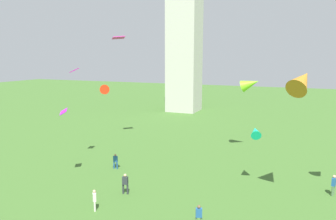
{
  "coord_description": "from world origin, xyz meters",
  "views": [
    {
      "loc": [
        7.68,
        -8.64,
        11.45
      ],
      "look_at": [
        -2.56,
        15.96,
        6.99
      ],
      "focal_mm": 33.86,
      "sensor_mm": 36.0,
      "label": 1
    }
  ],
  "objects_px": {
    "person_0": "(199,215)",
    "person_1": "(115,160)",
    "kite_flying_7": "(64,112)",
    "person_3": "(125,183)",
    "kite_flying_0": "(250,84)",
    "kite_flying_3": "(118,38)",
    "kite_flying_2": "(255,132)",
    "person_4": "(95,199)",
    "monument_obelisk": "(185,1)",
    "kite_flying_1": "(74,70)",
    "person_2": "(334,184)",
    "kite_flying_4": "(105,89)",
    "kite_flying_5": "(302,81)"
  },
  "relations": [
    {
      "from": "person_4",
      "to": "kite_flying_4",
      "type": "relative_size",
      "value": 1.11
    },
    {
      "from": "kite_flying_5",
      "to": "kite_flying_0",
      "type": "bearing_deg",
      "value": -44.42
    },
    {
      "from": "person_2",
      "to": "kite_flying_2",
      "type": "bearing_deg",
      "value": -71.95
    },
    {
      "from": "kite_flying_0",
      "to": "kite_flying_1",
      "type": "bearing_deg",
      "value": 129.01
    },
    {
      "from": "person_4",
      "to": "person_1",
      "type": "bearing_deg",
      "value": -14.45
    },
    {
      "from": "kite_flying_1",
      "to": "kite_flying_3",
      "type": "relative_size",
      "value": 0.6
    },
    {
      "from": "kite_flying_2",
      "to": "person_0",
      "type": "bearing_deg",
      "value": 61.31
    },
    {
      "from": "person_3",
      "to": "kite_flying_7",
      "type": "distance_m",
      "value": 8.77
    },
    {
      "from": "person_4",
      "to": "kite_flying_5",
      "type": "relative_size",
      "value": 0.53
    },
    {
      "from": "kite_flying_5",
      "to": "person_3",
      "type": "bearing_deg",
      "value": 37.06
    },
    {
      "from": "person_2",
      "to": "kite_flying_5",
      "type": "relative_size",
      "value": 0.57
    },
    {
      "from": "person_3",
      "to": "kite_flying_0",
      "type": "height_order",
      "value": "kite_flying_0"
    },
    {
      "from": "kite_flying_4",
      "to": "person_2",
      "type": "bearing_deg",
      "value": 161.99
    },
    {
      "from": "kite_flying_2",
      "to": "kite_flying_4",
      "type": "distance_m",
      "value": 13.81
    },
    {
      "from": "kite_flying_0",
      "to": "person_2",
      "type": "bearing_deg",
      "value": -133.37
    },
    {
      "from": "person_2",
      "to": "person_0",
      "type": "bearing_deg",
      "value": -26.87
    },
    {
      "from": "kite_flying_1",
      "to": "kite_flying_4",
      "type": "relative_size",
      "value": 0.78
    },
    {
      "from": "person_0",
      "to": "person_1",
      "type": "relative_size",
      "value": 1.03
    },
    {
      "from": "monument_obelisk",
      "to": "kite_flying_2",
      "type": "distance_m",
      "value": 44.33
    },
    {
      "from": "kite_flying_0",
      "to": "monument_obelisk",
      "type": "bearing_deg",
      "value": 39.27
    },
    {
      "from": "person_1",
      "to": "kite_flying_7",
      "type": "distance_m",
      "value": 7.55
    },
    {
      "from": "person_3",
      "to": "kite_flying_1",
      "type": "xyz_separation_m",
      "value": [
        -8.79,
        5.0,
        9.08
      ]
    },
    {
      "from": "person_0",
      "to": "kite_flying_2",
      "type": "bearing_deg",
      "value": 55.09
    },
    {
      "from": "kite_flying_4",
      "to": "kite_flying_1",
      "type": "bearing_deg",
      "value": -64.88
    },
    {
      "from": "person_1",
      "to": "person_4",
      "type": "height_order",
      "value": "person_4"
    },
    {
      "from": "person_2",
      "to": "kite_flying_3",
      "type": "bearing_deg",
      "value": -90.49
    },
    {
      "from": "person_3",
      "to": "kite_flying_7",
      "type": "bearing_deg",
      "value": 163.89
    },
    {
      "from": "kite_flying_3",
      "to": "kite_flying_7",
      "type": "bearing_deg",
      "value": -122.79
    },
    {
      "from": "person_0",
      "to": "person_4",
      "type": "distance_m",
      "value": 8.01
    },
    {
      "from": "person_4",
      "to": "kite_flying_3",
      "type": "bearing_deg",
      "value": -11.25
    },
    {
      "from": "person_3",
      "to": "kite_flying_1",
      "type": "bearing_deg",
      "value": 140.38
    },
    {
      "from": "person_2",
      "to": "kite_flying_2",
      "type": "height_order",
      "value": "kite_flying_2"
    },
    {
      "from": "person_3",
      "to": "kite_flying_3",
      "type": "height_order",
      "value": "kite_flying_3"
    },
    {
      "from": "kite_flying_1",
      "to": "kite_flying_4",
      "type": "distance_m",
      "value": 7.43
    },
    {
      "from": "monument_obelisk",
      "to": "person_1",
      "type": "xyz_separation_m",
      "value": [
        5.75,
        -36.91,
        -21.98
      ]
    },
    {
      "from": "person_4",
      "to": "kite_flying_1",
      "type": "relative_size",
      "value": 1.42
    },
    {
      "from": "monument_obelisk",
      "to": "kite_flying_3",
      "type": "bearing_deg",
      "value": -88.46
    },
    {
      "from": "kite_flying_4",
      "to": "person_0",
      "type": "bearing_deg",
      "value": 124.36
    },
    {
      "from": "monument_obelisk",
      "to": "person_0",
      "type": "relative_size",
      "value": 28.01
    },
    {
      "from": "monument_obelisk",
      "to": "kite_flying_4",
      "type": "xyz_separation_m",
      "value": [
        7.23,
        -40.65,
        -14.2
      ]
    },
    {
      "from": "person_0",
      "to": "person_2",
      "type": "relative_size",
      "value": 0.92
    },
    {
      "from": "person_3",
      "to": "kite_flying_4",
      "type": "relative_size",
      "value": 1.21
    },
    {
      "from": "kite_flying_3",
      "to": "kite_flying_2",
      "type": "bearing_deg",
      "value": -65.56
    },
    {
      "from": "person_2",
      "to": "kite_flying_0",
      "type": "distance_m",
      "value": 14.8
    },
    {
      "from": "monument_obelisk",
      "to": "person_0",
      "type": "bearing_deg",
      "value": -69.02
    },
    {
      "from": "kite_flying_1",
      "to": "kite_flying_7",
      "type": "bearing_deg",
      "value": -172.01
    },
    {
      "from": "kite_flying_0",
      "to": "kite_flying_3",
      "type": "bearing_deg",
      "value": 100.82
    },
    {
      "from": "kite_flying_3",
      "to": "kite_flying_7",
      "type": "relative_size",
      "value": 1.74
    },
    {
      "from": "kite_flying_7",
      "to": "kite_flying_4",
      "type": "bearing_deg",
      "value": -116.5
    },
    {
      "from": "kite_flying_1",
      "to": "kite_flying_2",
      "type": "height_order",
      "value": "kite_flying_1"
    }
  ]
}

